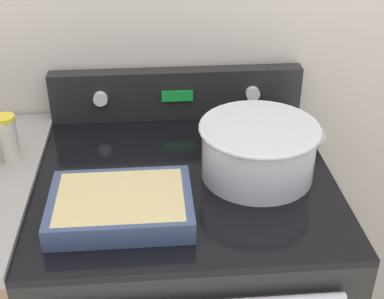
{
  "coord_description": "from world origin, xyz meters",
  "views": [
    {
      "loc": [
        -0.07,
        -0.76,
        1.65
      ],
      "look_at": [
        0.02,
        0.36,
        0.99
      ],
      "focal_mm": 50.0,
      "sensor_mm": 36.0,
      "label": 1
    }
  ],
  "objects_px": {
    "ladle": "(310,135)",
    "mixing_bowl": "(258,147)",
    "casserole_dish": "(121,204)",
    "spice_jar_yellow_cap": "(8,138)"
  },
  "relations": [
    {
      "from": "casserole_dish",
      "to": "ladle",
      "type": "height_order",
      "value": "ladle"
    },
    {
      "from": "spice_jar_yellow_cap",
      "to": "casserole_dish",
      "type": "bearing_deg",
      "value": -40.19
    },
    {
      "from": "ladle",
      "to": "spice_jar_yellow_cap",
      "type": "relative_size",
      "value": 2.64
    },
    {
      "from": "mixing_bowl",
      "to": "casserole_dish",
      "type": "relative_size",
      "value": 0.93
    },
    {
      "from": "ladle",
      "to": "mixing_bowl",
      "type": "bearing_deg",
      "value": -141.43
    },
    {
      "from": "ladle",
      "to": "spice_jar_yellow_cap",
      "type": "xyz_separation_m",
      "value": [
        -0.78,
        -0.03,
        0.05
      ]
    },
    {
      "from": "mixing_bowl",
      "to": "casserole_dish",
      "type": "distance_m",
      "value": 0.36
    },
    {
      "from": "mixing_bowl",
      "to": "ladle",
      "type": "relative_size",
      "value": 0.9
    },
    {
      "from": "casserole_dish",
      "to": "ladle",
      "type": "distance_m",
      "value": 0.57
    },
    {
      "from": "casserole_dish",
      "to": "spice_jar_yellow_cap",
      "type": "relative_size",
      "value": 2.54
    }
  ]
}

